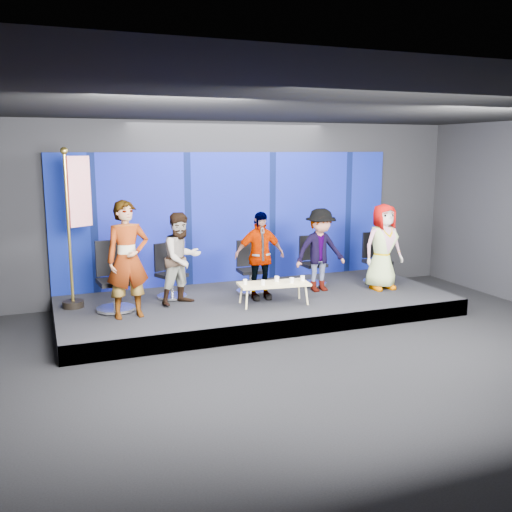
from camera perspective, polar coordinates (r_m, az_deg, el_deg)
The scene contains 21 objects.
ground at distance 8.33m, azimuth 6.39°, elevation -10.20°, with size 10.00×10.00×0.00m, color black.
room_walls at distance 7.81m, azimuth 6.76°, elevation 6.71°, with size 10.02×8.02×3.51m.
riser at distance 10.46m, azimuth 0.09°, elevation -4.94°, with size 7.00×3.00×0.30m, color black.
backdrop at distance 11.52m, azimuth -2.52°, elevation 3.85°, with size 7.00×0.08×2.60m, color navy.
chair_a at distance 9.79m, azimuth -14.00°, elevation -3.13°, with size 0.72×0.72×1.16m.
panelist_a at distance 9.23m, azimuth -12.71°, elevation -0.35°, with size 0.68×0.45×1.88m, color black.
chair_b at distance 10.44m, azimuth -8.59°, elevation -2.39°, with size 0.73×0.73×0.99m.
panelist_b at distance 9.90m, azimuth -7.45°, elevation -0.26°, with size 0.78×0.61×1.60m, color black.
chair_c at distance 10.71m, azimuth -0.63°, elevation -1.98°, with size 0.56×0.56×0.98m.
panelist_c at distance 10.15m, azimuth 0.35°, elevation 0.04°, with size 0.93×0.39×1.58m, color black.
chair_d at distance 11.36m, azimuth 5.62°, elevation -1.30°, with size 0.57×0.57×0.97m.
panelist_d at distance 10.80m, azimuth 6.43°, elevation 0.59°, with size 1.02×0.58×1.57m, color black.
chair_e at distance 11.73m, azimuth 11.89°, elevation -1.04°, with size 0.59×0.59×1.01m.
panelist_e at distance 11.16m, azimuth 12.57°, elevation 0.91°, with size 0.80×0.52×1.64m, color black.
coffee_table at distance 9.90m, azimuth 1.78°, elevation -2.88°, with size 1.27×0.64×0.38m.
mug_a at distance 9.78m, azimuth -1.10°, elevation -2.59°, with size 0.07×0.07×0.09m, color silver.
mug_b at distance 9.72m, azimuth 0.71°, elevation -2.68°, with size 0.07×0.07×0.09m, color silver.
mug_c at distance 9.98m, azimuth 2.10°, elevation -2.30°, with size 0.08×0.08×0.10m, color silver.
mug_d at distance 9.90m, azimuth 3.60°, elevation -2.44°, with size 0.08×0.08×0.09m, color silver.
mug_e at distance 10.07m, azimuth 4.69°, elevation -2.23°, with size 0.08×0.08×0.09m, color silver.
flag_stand at distance 10.05m, azimuth -17.57°, elevation 3.10°, with size 0.58×0.41×2.69m.
Camera 1 is at (-3.63, -6.90, 2.94)m, focal length 40.00 mm.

